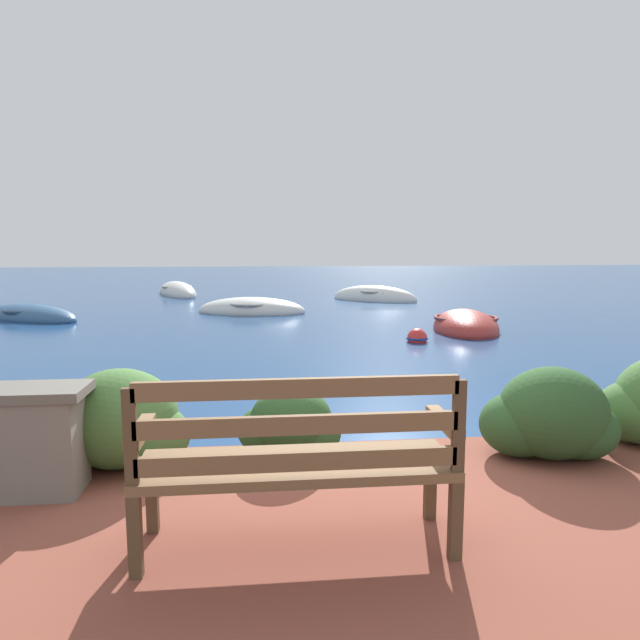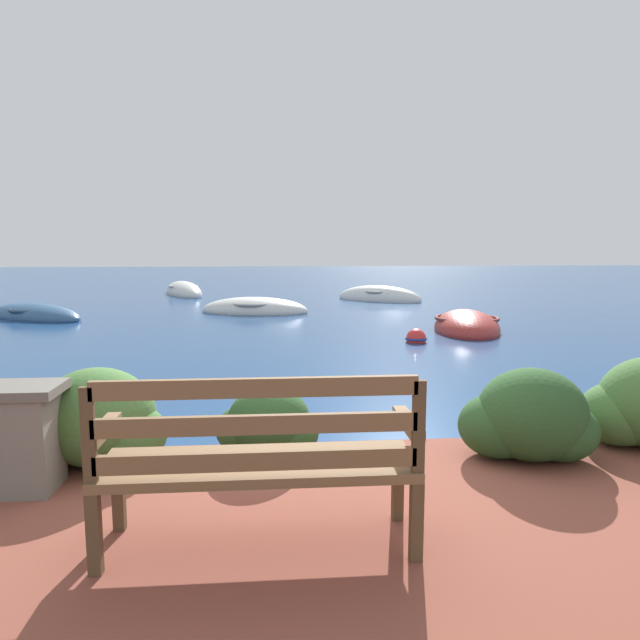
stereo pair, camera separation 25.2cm
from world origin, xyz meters
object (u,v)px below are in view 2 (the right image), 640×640
(mooring_buoy, at_px, (416,339))
(rowboat_far, at_px, (255,310))
(park_bench, at_px, (259,457))
(rowboat_distant, at_px, (184,293))
(rowboat_nearest, at_px, (466,328))
(rowboat_mid, at_px, (34,316))
(rowboat_outer, at_px, (379,298))

(mooring_buoy, bearing_deg, rowboat_far, 123.01)
(park_bench, xyz_separation_m, rowboat_distant, (-3.05, 17.32, -0.64))
(rowboat_nearest, height_order, rowboat_distant, rowboat_distant)
(park_bench, relative_size, rowboat_far, 0.53)
(park_bench, distance_m, rowboat_far, 11.88)
(mooring_buoy, bearing_deg, rowboat_distant, 119.21)
(rowboat_far, bearing_deg, rowboat_mid, 21.42)
(park_bench, height_order, rowboat_outer, park_bench)
(rowboat_nearest, height_order, rowboat_far, rowboat_nearest)
(rowboat_mid, bearing_deg, rowboat_far, -138.50)
(rowboat_nearest, bearing_deg, rowboat_outer, -162.53)
(mooring_buoy, bearing_deg, rowboat_mid, 154.24)
(rowboat_far, xyz_separation_m, rowboat_outer, (3.75, 2.81, 0.01))
(rowboat_mid, xyz_separation_m, rowboat_outer, (8.91, 3.53, 0.01))
(rowboat_mid, bearing_deg, rowboat_outer, -124.79)
(rowboat_distant, bearing_deg, park_bench, -11.24)
(rowboat_outer, bearing_deg, rowboat_far, -106.77)
(rowboat_distant, bearing_deg, rowboat_nearest, 16.97)
(park_bench, bearing_deg, mooring_buoy, 66.98)
(rowboat_far, relative_size, rowboat_distant, 0.86)
(park_bench, bearing_deg, rowboat_outer, 74.19)
(park_bench, bearing_deg, rowboat_nearest, 61.76)
(rowboat_mid, height_order, rowboat_far, rowboat_far)
(rowboat_mid, xyz_separation_m, rowboat_distant, (2.53, 6.18, 0.01))
(rowboat_mid, distance_m, rowboat_far, 5.21)
(rowboat_mid, bearing_deg, rowboat_distant, -78.65)
(rowboat_mid, xyz_separation_m, rowboat_far, (5.16, 0.71, 0.01))
(park_bench, bearing_deg, rowboat_mid, 113.60)
(park_bench, height_order, rowboat_far, park_bench)
(park_bench, bearing_deg, rowboat_distant, 96.97)
(rowboat_mid, bearing_deg, mooring_buoy, -172.13)
(rowboat_outer, bearing_deg, rowboat_distant, -166.24)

